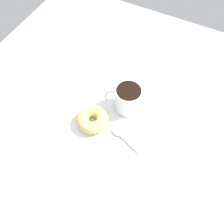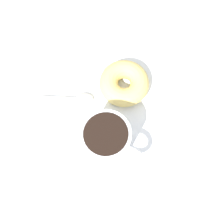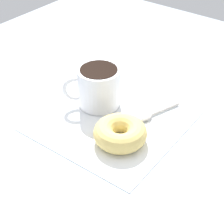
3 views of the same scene
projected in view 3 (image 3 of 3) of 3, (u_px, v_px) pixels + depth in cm
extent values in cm
cube|color=#99A8B7|center=(126.00, 120.00, 80.74)|extent=(120.00, 120.00, 2.00)
cube|color=white|center=(112.00, 120.00, 78.92)|extent=(28.96, 28.96, 0.30)
cylinder|color=white|center=(99.00, 87.00, 80.96)|extent=(9.21, 9.21, 8.68)
cylinder|color=black|center=(99.00, 70.00, 78.47)|extent=(8.01, 8.01, 0.60)
torus|color=white|center=(76.00, 89.00, 80.37)|extent=(4.75, 4.67, 5.76)
torus|color=#E5C66B|center=(120.00, 133.00, 72.27)|extent=(10.47, 10.47, 3.94)
ellipsoid|color=#B7B2A8|center=(144.00, 117.00, 78.79)|extent=(4.20, 3.49, 0.90)
cylinder|color=#B7B2A8|center=(163.00, 110.00, 81.12)|extent=(8.28, 3.48, 0.56)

